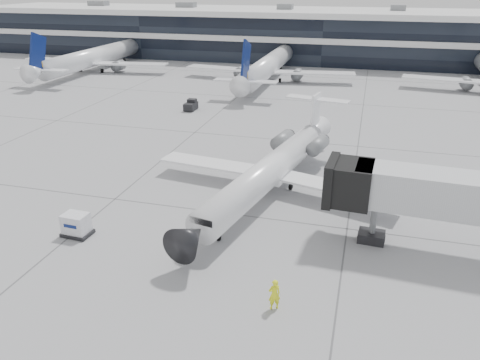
% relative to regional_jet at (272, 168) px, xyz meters
% --- Properties ---
extents(ground, '(220.00, 220.00, 0.00)m').
position_rel_regional_jet_xyz_m(ground, '(-2.94, -5.32, -2.25)').
color(ground, gray).
rests_on(ground, ground).
extents(terminal, '(170.00, 22.00, 10.00)m').
position_rel_regional_jet_xyz_m(terminal, '(-2.94, 76.68, 2.75)').
color(terminal, black).
rests_on(terminal, ground).
extents(bg_jet_left, '(32.00, 40.00, 9.60)m').
position_rel_regional_jet_xyz_m(bg_jet_left, '(-47.94, 49.68, -2.25)').
color(bg_jet_left, white).
rests_on(bg_jet_left, ground).
extents(bg_jet_center, '(32.00, 40.00, 9.60)m').
position_rel_regional_jet_xyz_m(bg_jet_center, '(-10.94, 49.68, -2.25)').
color(bg_jet_center, white).
rests_on(bg_jet_center, ground).
extents(regional_jet, '(22.71, 28.31, 6.58)m').
position_rel_regional_jet_xyz_m(regional_jet, '(0.00, 0.00, 0.00)').
color(regional_jet, white).
rests_on(regional_jet, ground).
extents(ramp_worker, '(0.87, 0.78, 2.00)m').
position_rel_regional_jet_xyz_m(ramp_worker, '(3.50, -16.13, -1.25)').
color(ramp_worker, '#F5FF1A').
rests_on(ramp_worker, ground).
extents(cargo_uld, '(2.17, 1.65, 1.71)m').
position_rel_regional_jet_xyz_m(cargo_uld, '(-12.51, -11.68, -1.39)').
color(cargo_uld, black).
rests_on(cargo_uld, ground).
extents(traffic_cone, '(0.51, 0.51, 0.57)m').
position_rel_regional_jet_xyz_m(traffic_cone, '(-8.15, 5.36, -1.98)').
color(traffic_cone, '#FC3E0D').
rests_on(traffic_cone, ground).
extents(far_tug, '(1.50, 2.47, 1.55)m').
position_rel_regional_jet_xyz_m(far_tug, '(-17.28, 24.77, -1.55)').
color(far_tug, black).
rests_on(far_tug, ground).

